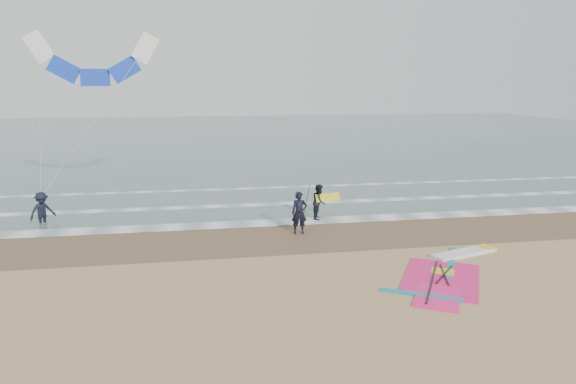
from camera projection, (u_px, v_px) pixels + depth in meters
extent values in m
plane|color=tan|center=(354.00, 287.00, 16.90)|extent=(120.00, 120.00, 0.00)
cube|color=#47605E|center=(240.00, 137.00, 63.16)|extent=(120.00, 80.00, 0.02)
cube|color=brown|center=(314.00, 235.00, 22.68)|extent=(120.00, 5.00, 0.01)
cube|color=white|center=(304.00, 221.00, 24.80)|extent=(120.00, 1.20, 0.02)
cube|color=white|center=(291.00, 203.00, 28.46)|extent=(120.00, 0.70, 0.02)
cube|color=white|center=(278.00, 187.00, 32.80)|extent=(120.00, 0.50, 0.01)
cube|color=white|center=(463.00, 253.00, 20.05)|extent=(2.84, 1.51, 0.13)
cube|color=yellow|center=(486.00, 248.00, 20.62)|extent=(0.68, 0.78, 0.14)
cube|color=#FF2074|center=(441.00, 278.00, 17.60)|extent=(3.88, 4.28, 0.04)
cube|color=#FF2074|center=(437.00, 297.00, 16.07)|extent=(2.14, 2.39, 0.05)
cube|color=#0C8C99|center=(451.00, 262.00, 19.16)|extent=(1.98, 3.19, 0.06)
cube|color=#0C8C99|center=(421.00, 295.00, 16.21)|extent=(2.32, 1.48, 0.06)
cube|color=yellow|center=(443.00, 272.00, 18.18)|extent=(1.00, 0.96, 0.06)
cylinder|color=black|center=(432.00, 281.00, 17.30)|extent=(2.05, 3.48, 0.07)
cylinder|color=black|center=(444.00, 274.00, 17.83)|extent=(1.36, 1.51, 0.04)
cylinder|color=black|center=(444.00, 274.00, 17.83)|extent=(0.66, 1.91, 0.04)
imported|color=black|center=(299.00, 213.00, 22.69)|extent=(0.72, 0.49, 1.90)
imported|color=black|center=(319.00, 202.00, 25.14)|extent=(0.93, 1.03, 1.74)
imported|color=black|center=(42.00, 204.00, 24.33)|extent=(1.38, 1.31, 1.88)
cylinder|color=black|center=(306.00, 203.00, 22.64)|extent=(0.17, 0.86, 1.82)
cube|color=yellow|center=(328.00, 197.00, 25.06)|extent=(1.30, 0.51, 0.39)
cube|color=white|center=(39.00, 47.00, 27.04)|extent=(1.56, 0.35, 1.79)
cube|color=blue|center=(64.00, 69.00, 27.47)|extent=(1.78, 0.38, 1.57)
cube|color=blue|center=(95.00, 77.00, 27.82)|extent=(1.52, 0.34, 0.93)
cube|color=blue|center=(125.00, 70.00, 27.99)|extent=(1.78, 0.38, 1.57)
cube|color=white|center=(145.00, 48.00, 27.94)|extent=(1.56, 0.35, 1.79)
cylinder|color=beige|center=(40.00, 118.00, 25.65)|extent=(0.71, 4.58, 7.17)
cylinder|color=beige|center=(97.00, 117.00, 26.10)|extent=(4.78, 4.59, 7.17)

